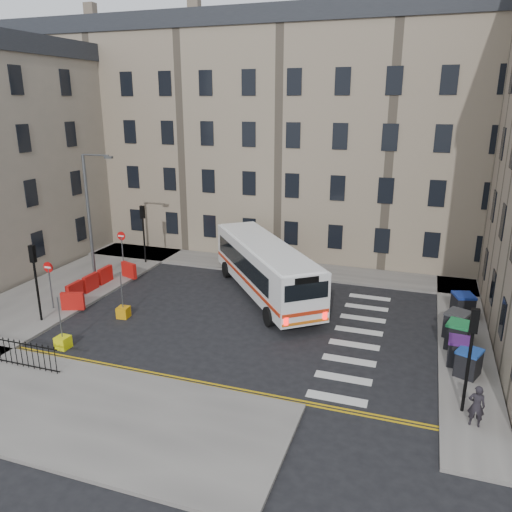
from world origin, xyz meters
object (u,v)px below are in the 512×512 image
Objects in this scene: streetlamp at (89,217)px; wheelie_bin_e at (463,305)px; pedestrian at (476,406)px; bollard_yellow at (123,312)px; bollard_chevron at (63,342)px; wheelie_bin_d at (457,324)px; wheelie_bin_b at (459,351)px; bus at (265,267)px; wheelie_bin_c at (458,335)px; wheelie_bin_a at (468,363)px.

wheelie_bin_e is at bearing 4.24° from streetlamp.
pedestrian is 17.75m from bollard_yellow.
wheelie_bin_e is at bearing 28.18° from bollard_chevron.
wheelie_bin_d is at bearing -2.57° from streetlamp.
wheelie_bin_b is at bearing -110.86° from wheelie_bin_e.
bus is at bearing 164.11° from wheelie_bin_e.
wheelie_bin_c is at bearing 92.50° from wheelie_bin_b.
streetlamp is 6.91× the size of wheelie_bin_b.
wheelie_bin_c is 18.52m from bollard_chevron.
pedestrian is (21.95, -8.30, -3.40)m from streetlamp.
wheelie_bin_b is at bearing -64.83° from bus.
wheelie_bin_b is at bearing 13.39° from bollard_chevron.
bus is 11.88m from bollard_chevron.
bollard_yellow is (-17.26, -5.66, -0.49)m from wheelie_bin_e.
bus is 14.76m from pedestrian.
wheelie_bin_c is (10.63, -3.72, -1.04)m from bus.
wheelie_bin_a is at bearing 10.45° from bollard_chevron.
streetlamp reaches higher than pedestrian.
streetlamp is 21.92m from wheelie_bin_d.
wheelie_bin_a is at bearing -12.10° from streetlamp.
bus reaches higher than wheelie_bin_a.
bus is 7.71× the size of wheelie_bin_e.
pedestrian is (10.99, -9.82, -0.88)m from bus.
pedestrian is at bearing -79.90° from bus.
pedestrian is (-0.04, -9.93, 0.15)m from wheelie_bin_e.
streetlamp is 6.23× the size of wheelie_bin_a.
wheelie_bin_b is at bearing 0.71° from bollard_yellow.
wheelie_bin_c is 6.11m from pedestrian.
pedestrian is at bearing -106.71° from wheelie_bin_e.
bollard_yellow is 4.03m from bollard_chevron.
bus reaches higher than wheelie_bin_c.
wheelie_bin_e reaches higher than wheelie_bin_a.
bus is 10.98m from wheelie_bin_d.
wheelie_bin_a is 0.94× the size of wheelie_bin_e.
wheelie_bin_c is 0.92× the size of wheelie_bin_d.
wheelie_bin_d is 0.93× the size of pedestrian.
streetlamp is 11.35m from bus.
wheelie_bin_b is 16.85m from bollard_yellow.
wheelie_bin_b is 0.85× the size of wheelie_bin_e.
bus reaches higher than wheelie_bin_d.
streetlamp is 13.57× the size of bollard_chevron.
wheelie_bin_e is 18.18m from bollard_yellow.
wheelie_bin_e reaches higher than wheelie_bin_c.
wheelie_bin_c is 0.85× the size of pedestrian.
wheelie_bin_e reaches higher than bollard_yellow.
bus is 17.88× the size of bollard_yellow.
wheelie_bin_a reaches higher than bollard_yellow.
wheelie_bin_a is 2.52m from wheelie_bin_c.
bus is at bearing 53.89° from bollard_chevron.
streetlamp is at bearing -16.53° from pedestrian.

